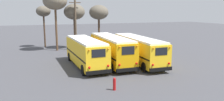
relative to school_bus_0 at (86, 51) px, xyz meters
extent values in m
plane|color=#424247|center=(3.17, 0.07, -1.71)|extent=(160.00, 160.00, 0.00)
cube|color=yellow|center=(0.00, 0.02, -0.06)|extent=(2.63, 9.43, 2.56)
cube|color=white|center=(0.00, 0.02, 1.32)|extent=(2.43, 9.05, 0.20)
cube|color=black|center=(0.07, -4.72, -1.16)|extent=(2.54, 0.24, 0.36)
cube|color=black|center=(0.07, -4.69, 0.64)|extent=(1.37, 0.05, 0.77)
sphere|color=red|center=(-0.86, -4.74, -0.64)|extent=(0.22, 0.22, 0.22)
sphere|color=orange|center=(-0.86, -4.74, 1.00)|extent=(0.18, 0.18, 0.18)
sphere|color=red|center=(1.01, -4.71, -0.64)|extent=(0.22, 0.22, 0.22)
sphere|color=orange|center=(1.01, -4.71, 1.00)|extent=(0.18, 0.18, 0.18)
cube|color=black|center=(-1.26, 0.00, -0.25)|extent=(0.17, 9.21, 0.14)
cube|color=black|center=(1.26, 0.04, -0.25)|extent=(0.17, 9.21, 0.14)
cylinder|color=black|center=(-1.22, 3.40, -1.18)|extent=(0.30, 1.06, 1.06)
cylinder|color=black|center=(1.11, 3.43, -1.18)|extent=(0.30, 1.06, 1.06)
cylinder|color=black|center=(-1.11, -3.40, -1.18)|extent=(0.30, 1.06, 1.06)
cylinder|color=black|center=(1.22, -3.36, -1.18)|extent=(0.30, 1.06, 1.06)
cube|color=#E5A00C|center=(3.17, 0.23, 0.01)|extent=(2.77, 10.37, 2.70)
cube|color=white|center=(3.17, 0.23, 1.46)|extent=(2.57, 9.95, 0.20)
cube|color=black|center=(2.99, -4.95, -1.16)|extent=(2.46, 0.29, 0.36)
cube|color=black|center=(2.99, -4.93, 0.75)|extent=(1.32, 0.08, 0.81)
sphere|color=red|center=(2.09, -4.93, -0.60)|extent=(0.22, 0.22, 0.22)
sphere|color=orange|center=(2.09, -4.93, 1.14)|extent=(0.18, 0.18, 0.18)
sphere|color=red|center=(3.89, -5.00, -0.60)|extent=(0.22, 0.22, 0.22)
sphere|color=orange|center=(3.89, -5.00, 1.14)|extent=(0.18, 0.18, 0.18)
cube|color=black|center=(1.96, 0.27, -0.19)|extent=(0.39, 10.08, 0.14)
cube|color=black|center=(4.39, 0.18, -0.19)|extent=(0.39, 10.08, 0.14)
cylinder|color=black|center=(2.19, 4.11, -1.18)|extent=(0.32, 1.06, 1.05)
cylinder|color=black|center=(4.43, 4.03, -1.18)|extent=(0.32, 1.06, 1.05)
cylinder|color=black|center=(1.91, -3.57, -1.18)|extent=(0.32, 1.06, 1.05)
cylinder|color=black|center=(4.16, -3.66, -1.18)|extent=(0.32, 1.06, 1.05)
cube|color=yellow|center=(6.35, -0.56, -0.07)|extent=(2.91, 10.84, 2.55)
cube|color=white|center=(6.35, -0.56, 1.30)|extent=(2.70, 10.40, 0.20)
cube|color=black|center=(6.10, -5.96, -1.16)|extent=(2.47, 0.31, 0.36)
cube|color=black|center=(6.10, -5.93, 0.63)|extent=(1.33, 0.09, 0.76)
sphere|color=red|center=(5.19, -5.93, -0.64)|extent=(0.22, 0.22, 0.22)
sphere|color=orange|center=(5.19, -5.93, 0.98)|extent=(0.18, 0.18, 0.18)
sphere|color=red|center=(7.00, -6.01, -0.64)|extent=(0.22, 0.22, 0.22)
sphere|color=orange|center=(7.00, -6.01, 0.98)|extent=(0.18, 0.18, 0.18)
cube|color=black|center=(5.13, -0.50, -0.26)|extent=(0.51, 10.51, 0.14)
cube|color=black|center=(7.57, -0.61, -0.26)|extent=(0.51, 10.51, 0.14)
cylinder|color=black|center=(5.41, 3.56, -1.19)|extent=(0.33, 1.06, 1.05)
cylinder|color=black|center=(7.66, 3.45, -1.19)|extent=(0.33, 1.06, 1.05)
cylinder|color=black|center=(5.03, -4.57, -1.19)|extent=(0.33, 1.06, 1.05)
cylinder|color=black|center=(7.29, -4.67, -1.19)|extent=(0.33, 1.06, 1.05)
cylinder|color=brown|center=(1.17, 10.68, 2.56)|extent=(0.30, 0.30, 8.54)
cube|color=brown|center=(1.17, 10.68, 5.80)|extent=(1.80, 0.14, 0.14)
cylinder|color=#473323|center=(1.40, 12.48, 0.86)|extent=(0.41, 0.41, 5.14)
ellipsoid|color=#5B5447|center=(1.40, 12.48, 4.37)|extent=(3.42, 3.42, 2.56)
cylinder|color=#473323|center=(-3.27, 15.59, 1.05)|extent=(0.28, 0.28, 5.53)
ellipsoid|color=#5B5447|center=(-3.27, 15.59, 4.48)|extent=(2.43, 2.43, 1.82)
cylinder|color=brown|center=(-1.75, 11.50, 1.66)|extent=(0.33, 0.33, 6.75)
ellipsoid|color=#6B6051|center=(-1.75, 11.50, 6.06)|extent=(3.68, 3.68, 2.76)
cylinder|color=#473323|center=(5.77, 12.97, 0.83)|extent=(0.36, 0.36, 5.07)
ellipsoid|color=#5B5447|center=(5.77, 12.97, 4.28)|extent=(3.35, 3.35, 2.51)
cylinder|color=#B21414|center=(0.21, -8.30, -1.29)|extent=(0.24, 0.24, 0.85)
sphere|color=#B21414|center=(0.21, -8.30, -0.79)|extent=(0.23, 0.23, 0.23)
camera|label=1|loc=(-5.95, -23.70, 4.52)|focal=35.00mm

